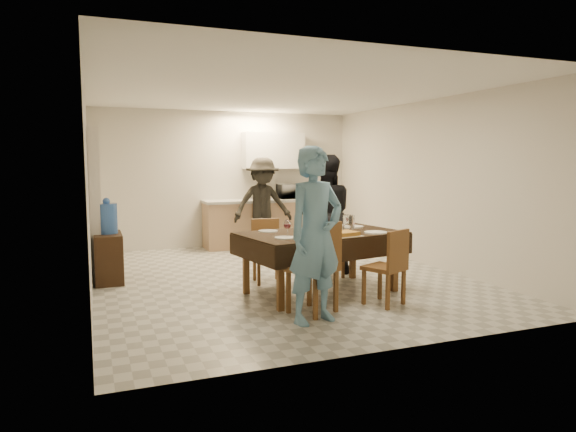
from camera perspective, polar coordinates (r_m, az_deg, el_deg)
name	(u,v)px	position (r m, az deg, el deg)	size (l,w,h in m)	color
floor	(280,277)	(7.36, -0.90, -6.83)	(5.00, 6.00, 0.02)	beige
ceiling	(280,91)	(7.23, -0.94, 13.68)	(5.00, 6.00, 0.02)	white
wall_back	(227,179)	(10.05, -6.83, 4.09)	(5.00, 0.02, 2.60)	silver
wall_front	(400,202)	(4.49, 12.38, 1.50)	(5.00, 0.02, 2.60)	silver
wall_left	(88,190)	(6.74, -21.32, 2.73)	(0.02, 6.00, 2.60)	silver
wall_right	(429,183)	(8.37, 15.39, 3.52)	(0.02, 6.00, 2.60)	silver
stub_partition	(95,203)	(7.95, -20.65, 1.41)	(0.15, 1.40, 2.10)	beige
kitchen_base_cabinet	(261,224)	(9.97, -2.97, -0.90)	(2.20, 0.60, 0.86)	#A28061
kitchen_worktop	(261,201)	(9.93, -2.99, 1.71)	(2.24, 0.64, 0.05)	#B1B1AC
upper_cabinet	(273,151)	(10.13, -1.64, 7.26)	(1.20, 0.34, 0.70)	white
dining_table	(321,235)	(6.41, 3.72, -2.13)	(2.13, 1.46, 0.77)	black
chair_near_left	(316,259)	(5.49, 3.14, -4.77)	(0.62, 0.64, 0.54)	brown
chair_near_right	(388,260)	(5.93, 11.07, -4.78)	(0.53, 0.55, 0.48)	brown
chair_far_left	(270,245)	(6.89, -2.03, -3.28)	(0.43, 0.43, 0.46)	brown
chair_far_right	(330,242)	(7.23, 4.73, -2.87)	(0.43, 0.43, 0.46)	brown
console	(108,258)	(7.46, -19.33, -4.38)	(0.36, 0.72, 0.67)	#301F10
water_jug	(107,218)	(7.38, -19.48, -0.26)	(0.27, 0.27, 0.41)	blue
wine_bottle	(316,220)	(6.41, 3.14, -0.48)	(0.07, 0.07, 0.29)	black
water_pitcher	(348,223)	(6.50, 6.72, -0.80)	(0.14, 0.14, 0.21)	white
savoury_tart	(342,234)	(6.11, 6.07, -1.99)	(0.41, 0.31, 0.05)	#B58735
salad_bowl	(337,227)	(6.69, 5.41, -1.21)	(0.17, 0.17, 0.07)	white
mushroom_dish	(309,228)	(6.64, 2.32, -1.39)	(0.19, 0.19, 0.03)	white
wine_glass_a	(287,229)	(5.95, -0.07, -1.40)	(0.09, 0.09, 0.21)	white
wine_glass_b	(351,221)	(6.86, 7.03, -0.59)	(0.08, 0.08, 0.17)	white
wine_glass_c	(297,223)	(6.59, 1.06, -0.75)	(0.09, 0.09, 0.19)	white
plate_near_left	(285,238)	(5.90, -0.35, -2.43)	(0.24, 0.24, 0.01)	white
plate_near_right	(376,232)	(6.42, 9.72, -1.81)	(0.28, 0.28, 0.02)	white
plate_far_left	(268,231)	(6.46, -2.24, -1.68)	(0.25, 0.25, 0.01)	white
plate_far_right	(353,227)	(6.94, 7.19, -1.18)	(0.29, 0.29, 0.02)	white
microwave	(291,191)	(10.13, 0.36, 2.75)	(0.51, 0.35, 0.29)	white
person_near	(315,235)	(5.22, 3.07, -2.14)	(0.66, 0.43, 1.80)	#6192B8
person_far	(325,214)	(7.57, 4.18, 0.21)	(0.85, 0.66, 1.74)	black
person_kitchen	(263,204)	(9.47, -2.82, 1.32)	(1.11, 0.64, 1.71)	black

